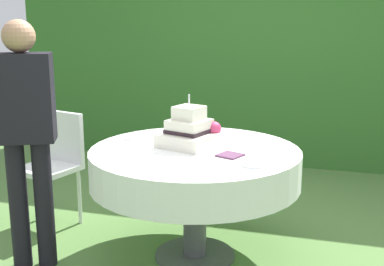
{
  "coord_description": "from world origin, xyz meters",
  "views": [
    {
      "loc": [
        0.88,
        -3.05,
        1.61
      ],
      "look_at": [
        -0.03,
        0.03,
        0.86
      ],
      "focal_mm": 46.75,
      "sensor_mm": 36.0,
      "label": 1
    }
  ],
  "objects_px": {
    "serving_plate_near": "(235,136)",
    "serving_plate_far": "(253,165)",
    "standing_person": "(26,129)",
    "wedding_cake": "(190,132)",
    "garden_chair": "(55,158)",
    "napkin_stack": "(230,155)",
    "cake_table": "(195,167)",
    "serving_plate_left": "(133,138)"
  },
  "relations": [
    {
      "from": "garden_chair",
      "to": "standing_person",
      "type": "height_order",
      "value": "standing_person"
    },
    {
      "from": "serving_plate_far",
      "to": "garden_chair",
      "type": "xyz_separation_m",
      "value": [
        -1.64,
        0.52,
        -0.23
      ]
    },
    {
      "from": "serving_plate_near",
      "to": "standing_person",
      "type": "distance_m",
      "value": 1.45
    },
    {
      "from": "serving_plate_near",
      "to": "standing_person",
      "type": "height_order",
      "value": "standing_person"
    },
    {
      "from": "garden_chair",
      "to": "serving_plate_near",
      "type": "bearing_deg",
      "value": 6.67
    },
    {
      "from": "cake_table",
      "to": "standing_person",
      "type": "height_order",
      "value": "standing_person"
    },
    {
      "from": "wedding_cake",
      "to": "napkin_stack",
      "type": "height_order",
      "value": "wedding_cake"
    },
    {
      "from": "cake_table",
      "to": "garden_chair",
      "type": "bearing_deg",
      "value": 168.13
    },
    {
      "from": "garden_chair",
      "to": "standing_person",
      "type": "distance_m",
      "value": 0.81
    },
    {
      "from": "wedding_cake",
      "to": "serving_plate_near",
      "type": "height_order",
      "value": "wedding_cake"
    },
    {
      "from": "cake_table",
      "to": "serving_plate_left",
      "type": "relative_size",
      "value": 10.99
    },
    {
      "from": "cake_table",
      "to": "serving_plate_far",
      "type": "distance_m",
      "value": 0.52
    },
    {
      "from": "wedding_cake",
      "to": "serving_plate_far",
      "type": "bearing_deg",
      "value": -34.98
    },
    {
      "from": "serving_plate_near",
      "to": "serving_plate_left",
      "type": "relative_size",
      "value": 0.94
    },
    {
      "from": "serving_plate_near",
      "to": "standing_person",
      "type": "relative_size",
      "value": 0.07
    },
    {
      "from": "napkin_stack",
      "to": "garden_chair",
      "type": "xyz_separation_m",
      "value": [
        -1.47,
        0.35,
        -0.23
      ]
    },
    {
      "from": "serving_plate_far",
      "to": "standing_person",
      "type": "height_order",
      "value": "standing_person"
    },
    {
      "from": "cake_table",
      "to": "serving_plate_near",
      "type": "bearing_deg",
      "value": 66.02
    },
    {
      "from": "serving_plate_far",
      "to": "napkin_stack",
      "type": "relative_size",
      "value": 0.99
    },
    {
      "from": "serving_plate_far",
      "to": "standing_person",
      "type": "xyz_separation_m",
      "value": [
        -1.41,
        -0.15,
        0.16
      ]
    },
    {
      "from": "garden_chair",
      "to": "serving_plate_far",
      "type": "bearing_deg",
      "value": -17.66
    },
    {
      "from": "napkin_stack",
      "to": "standing_person",
      "type": "relative_size",
      "value": 0.09
    },
    {
      "from": "cake_table",
      "to": "serving_plate_near",
      "type": "relative_size",
      "value": 11.64
    },
    {
      "from": "serving_plate_near",
      "to": "garden_chair",
      "type": "bearing_deg",
      "value": -173.33
    },
    {
      "from": "cake_table",
      "to": "garden_chair",
      "type": "height_order",
      "value": "garden_chair"
    },
    {
      "from": "serving_plate_near",
      "to": "napkin_stack",
      "type": "bearing_deg",
      "value": -82.19
    },
    {
      "from": "napkin_stack",
      "to": "standing_person",
      "type": "xyz_separation_m",
      "value": [
        -1.24,
        -0.32,
        0.16
      ]
    },
    {
      "from": "cake_table",
      "to": "wedding_cake",
      "type": "relative_size",
      "value": 3.26
    },
    {
      "from": "serving_plate_left",
      "to": "garden_chair",
      "type": "xyz_separation_m",
      "value": [
        -0.71,
        0.11,
        -0.23
      ]
    },
    {
      "from": "cake_table",
      "to": "napkin_stack",
      "type": "height_order",
      "value": "napkin_stack"
    },
    {
      "from": "serving_plate_near",
      "to": "napkin_stack",
      "type": "height_order",
      "value": "same"
    },
    {
      "from": "standing_person",
      "to": "cake_table",
      "type": "bearing_deg",
      "value": 23.3
    },
    {
      "from": "cake_table",
      "to": "serving_plate_near",
      "type": "height_order",
      "value": "serving_plate_near"
    },
    {
      "from": "napkin_stack",
      "to": "cake_table",
      "type": "bearing_deg",
      "value": 158.74
    },
    {
      "from": "serving_plate_far",
      "to": "serving_plate_left",
      "type": "bearing_deg",
      "value": 155.92
    },
    {
      "from": "cake_table",
      "to": "wedding_cake",
      "type": "distance_m",
      "value": 0.24
    },
    {
      "from": "napkin_stack",
      "to": "standing_person",
      "type": "height_order",
      "value": "standing_person"
    },
    {
      "from": "serving_plate_near",
      "to": "serving_plate_far",
      "type": "distance_m",
      "value": 0.73
    },
    {
      "from": "wedding_cake",
      "to": "serving_plate_left",
      "type": "xyz_separation_m",
      "value": [
        -0.45,
        0.08,
        -0.09
      ]
    },
    {
      "from": "serving_plate_near",
      "to": "serving_plate_far",
      "type": "relative_size",
      "value": 0.87
    },
    {
      "from": "wedding_cake",
      "to": "serving_plate_near",
      "type": "distance_m",
      "value": 0.43
    },
    {
      "from": "garden_chair",
      "to": "standing_person",
      "type": "xyz_separation_m",
      "value": [
        0.23,
        -0.68,
        0.39
      ]
    }
  ]
}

